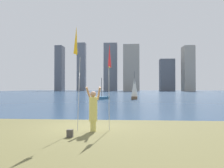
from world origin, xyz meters
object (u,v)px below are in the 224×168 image
at_px(kite_flag_right, 110,58).
at_px(sailboat_0, 134,89).
at_px(person, 93,109).
at_px(kite_flag_left, 76,43).
at_px(bag, 70,133).
at_px(sailboat_2, 102,98).

xyz_separation_m(kite_flag_right, sailboat_0, (2.09, 23.35, -1.49)).
bearing_deg(person, kite_flag_left, -152.31).
distance_m(person, kite_flag_right, 2.32).
bearing_deg(kite_flag_left, kite_flag_right, 30.02).
distance_m(bag, sailboat_0, 25.08).
bearing_deg(kite_flag_right, sailboat_2, 97.54).
distance_m(kite_flag_left, sailboat_0, 24.41).
relative_size(kite_flag_right, sailboat_2, 1.13).
xyz_separation_m(kite_flag_left, sailboat_0, (3.38, 24.10, -2.00)).
bearing_deg(sailboat_2, kite_flag_left, -85.84).
xyz_separation_m(person, kite_flag_left, (-0.65, -0.33, 2.70)).
xyz_separation_m(kite_flag_right, bag, (-1.34, -1.45, -2.96)).
xyz_separation_m(kite_flag_left, sailboat_2, (-1.70, 23.34, -3.37)).
distance_m(person, kite_flag_left, 2.79).
relative_size(kite_flag_left, bag, 15.55).
bearing_deg(sailboat_2, sailboat_0, 8.44).
bearing_deg(kite_flag_right, sailboat_0, 84.89).
bearing_deg(kite_flag_left, sailboat_0, 82.01).
distance_m(kite_flag_left, kite_flag_right, 1.58).
bearing_deg(bag, sailboat_2, 93.92).
bearing_deg(kite_flag_right, kite_flag_left, -149.98).
bearing_deg(sailboat_2, person, -84.18).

